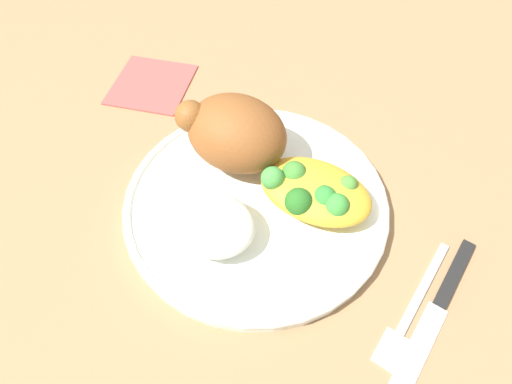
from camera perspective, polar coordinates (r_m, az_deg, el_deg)
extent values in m
plane|color=#97724C|center=(0.48, 0.00, -1.97)|extent=(2.00, 2.00, 0.00)
cylinder|color=white|center=(0.47, 0.00, -1.52)|extent=(0.27, 0.27, 0.01)
torus|color=white|center=(0.47, 0.00, -1.07)|extent=(0.27, 0.27, 0.01)
ellipsoid|color=brown|center=(0.47, -2.44, 7.35)|extent=(0.11, 0.09, 0.07)
sphere|color=brown|center=(0.47, -8.16, 9.36)|extent=(0.03, 0.03, 0.03)
ellipsoid|color=silver|center=(0.43, -5.40, -4.03)|extent=(0.08, 0.07, 0.03)
ellipsoid|color=gold|center=(0.46, 7.40, 0.17)|extent=(0.11, 0.08, 0.03)
sphere|color=#276822|center=(0.43, 5.13, -1.59)|extent=(0.03, 0.03, 0.03)
sphere|color=#4C8B34|center=(0.45, 11.42, 0.88)|extent=(0.02, 0.02, 0.02)
sphere|color=#338634|center=(0.44, 8.55, -0.78)|extent=(0.03, 0.03, 0.03)
sphere|color=#428633|center=(0.46, 4.78, 2.34)|extent=(0.03, 0.03, 0.03)
sphere|color=#348729|center=(0.44, 8.48, -0.40)|extent=(0.02, 0.02, 0.02)
sphere|color=green|center=(0.44, 10.02, -1.70)|extent=(0.02, 0.02, 0.02)
sphere|color=#44943F|center=(0.45, 2.09, 1.74)|extent=(0.02, 0.02, 0.02)
cube|color=silver|center=(0.46, 20.18, -11.06)|extent=(0.02, 0.11, 0.01)
cube|color=silver|center=(0.43, 16.51, -18.37)|extent=(0.03, 0.04, 0.00)
cube|color=black|center=(0.47, 23.65, -9.14)|extent=(0.02, 0.08, 0.01)
cube|color=#B2B2B7|center=(0.43, 19.16, -18.91)|extent=(0.03, 0.11, 0.00)
cube|color=#DB4C47|center=(0.63, -12.95, 13.04)|extent=(0.12, 0.12, 0.00)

